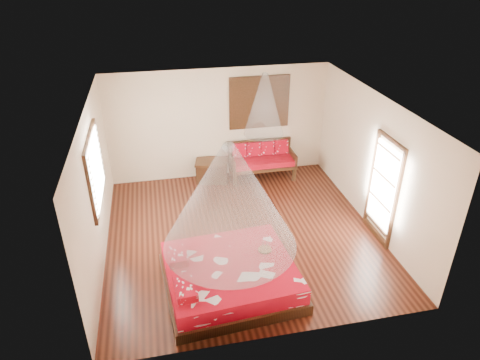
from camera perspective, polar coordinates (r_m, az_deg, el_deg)
room at (r=8.30m, az=0.27°, el=0.76°), size 5.54×5.54×2.84m
bed at (r=7.61m, az=-1.44°, el=-12.68°), size 2.38×2.19×0.65m
daybed at (r=10.97m, az=2.88°, el=2.87°), size 1.66×0.74×0.94m
storage_chest at (r=10.92m, az=-3.77°, el=1.30°), size 0.91×0.75×0.55m
shutter_panel at (r=10.76m, az=2.60°, el=10.29°), size 1.52×0.06×1.32m
window_left at (r=8.28m, az=-18.71°, el=1.40°), size 0.10×1.74×1.34m
glazed_door at (r=8.89m, az=18.51°, el=-1.26°), size 0.08×1.02×2.16m
wine_tray at (r=7.74m, az=3.34°, el=-9.03°), size 0.24×0.24×0.20m
mosquito_net_main at (r=6.67m, az=-1.43°, el=-2.28°), size 2.20×2.20×1.80m
mosquito_net_daybed at (r=10.30m, az=3.26°, el=10.01°), size 0.97×0.97×1.50m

